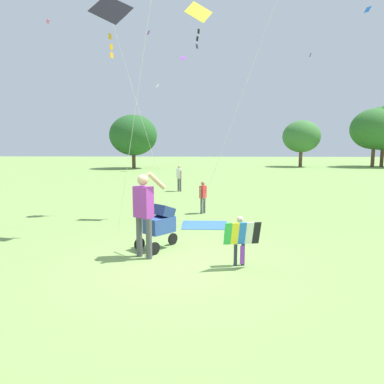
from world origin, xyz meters
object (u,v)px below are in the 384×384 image
at_px(child_with_butterfly_kite, 240,236).
at_px(stroller, 160,223).
at_px(person_adult_flyer, 144,208).
at_px(picnic_blanket, 205,225).
at_px(kite_adult_black, 112,16).
at_px(kite_orange_delta, 201,22).
at_px(person_sitting_far, 179,176).
at_px(person_red_shirt, 203,195).

xyz_separation_m(child_with_butterfly_kite, stroller, (-1.72, 1.10, -0.00)).
xyz_separation_m(person_adult_flyer, picnic_blanket, (1.28, 2.95, -1.06)).
bearing_deg(kite_adult_black, person_adult_flyer, -60.66).
distance_m(kite_orange_delta, picnic_blanket, 6.21).
bearing_deg(picnic_blanket, child_with_butterfly_kite, -78.59).
bearing_deg(kite_orange_delta, child_with_butterfly_kite, -79.62).
xyz_separation_m(person_adult_flyer, stroller, (0.25, 0.65, -0.46)).
distance_m(person_adult_flyer, picnic_blanket, 3.39).
relative_size(child_with_butterfly_kite, stroller, 0.97).
height_order(kite_orange_delta, person_sitting_far, kite_orange_delta).
height_order(person_adult_flyer, kite_adult_black, kite_adult_black).
distance_m(child_with_butterfly_kite, stroller, 2.04).
bearing_deg(child_with_butterfly_kite, stroller, 147.29).
xyz_separation_m(person_adult_flyer, kite_orange_delta, (1.13, 4.12, 5.04)).
height_order(stroller, person_red_shirt, person_red_shirt).
distance_m(kite_adult_black, person_red_shirt, 6.05).
distance_m(kite_adult_black, kite_orange_delta, 3.21).
bearing_deg(kite_orange_delta, person_sitting_far, 100.61).
height_order(stroller, picnic_blanket, stroller).
distance_m(stroller, picnic_blanket, 2.60).
height_order(person_sitting_far, picnic_blanket, person_sitting_far).
bearing_deg(person_adult_flyer, picnic_blanket, 66.55).
bearing_deg(picnic_blanket, kite_orange_delta, 97.35).
bearing_deg(kite_adult_black, person_sitting_far, 83.28).
distance_m(stroller, kite_adult_black, 5.20).
xyz_separation_m(stroller, picnic_blanket, (1.03, 2.31, -0.60)).
bearing_deg(stroller, person_sitting_far, 91.69).
height_order(kite_adult_black, picnic_blanket, kite_adult_black).
xyz_separation_m(person_adult_flyer, person_red_shirt, (1.21, 4.71, -0.40)).
bearing_deg(person_adult_flyer, child_with_butterfly_kite, -12.98).
height_order(kite_adult_black, person_sitting_far, kite_adult_black).
height_order(child_with_butterfly_kite, kite_orange_delta, kite_orange_delta).
relative_size(kite_adult_black, kite_orange_delta, 0.90).
bearing_deg(kite_orange_delta, kite_adult_black, -133.45).
xyz_separation_m(kite_orange_delta, picnic_blanket, (0.15, -1.17, -6.10)).
relative_size(child_with_butterfly_kite, kite_adult_black, 0.16).
height_order(child_with_butterfly_kite, stroller, stroller).
height_order(person_red_shirt, person_sitting_far, person_sitting_far).
distance_m(person_red_shirt, person_sitting_far, 5.76).
bearing_deg(child_with_butterfly_kite, person_red_shirt, 98.40).
bearing_deg(person_red_shirt, picnic_blanket, -87.58).
bearing_deg(person_red_shirt, kite_adult_black, -127.98).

